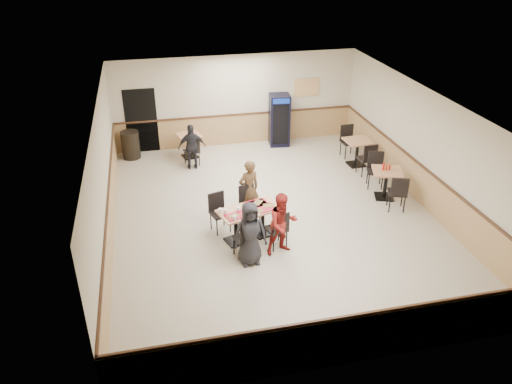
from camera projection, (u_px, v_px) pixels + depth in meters
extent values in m
plane|color=beige|center=(274.00, 216.00, 12.76)|extent=(10.00, 10.00, 0.00)
plane|color=silver|center=(276.00, 103.00, 11.35)|extent=(10.00, 10.00, 0.00)
plane|color=beige|center=(236.00, 101.00, 16.36)|extent=(8.00, 0.00, 8.00)
plane|color=beige|center=(356.00, 294.00, 7.75)|extent=(8.00, 0.00, 8.00)
plane|color=beige|center=(104.00, 179.00, 11.27)|extent=(0.00, 10.00, 10.00)
plane|color=beige|center=(425.00, 148.00, 12.84)|extent=(0.00, 10.00, 10.00)
cube|color=tan|center=(237.00, 129.00, 16.81)|extent=(7.98, 0.03, 1.00)
cube|color=tan|center=(418.00, 183.00, 13.30)|extent=(0.03, 9.98, 1.00)
cube|color=#472B19|center=(237.00, 115.00, 16.55)|extent=(7.98, 0.04, 0.06)
cube|color=black|center=(141.00, 121.00, 15.94)|extent=(1.00, 0.02, 2.10)
cube|color=orange|center=(307.00, 87.00, 16.65)|extent=(0.85, 0.02, 0.60)
cube|color=black|center=(236.00, 241.00, 11.73)|extent=(0.58, 0.58, 0.04)
cylinder|color=black|center=(236.00, 227.00, 11.56)|extent=(0.09, 0.09, 0.70)
cube|color=tan|center=(235.00, 214.00, 11.39)|extent=(0.90, 0.90, 0.04)
cube|color=black|center=(263.00, 232.00, 12.04)|extent=(0.58, 0.58, 0.04)
cylinder|color=black|center=(263.00, 219.00, 11.87)|extent=(0.09, 0.09, 0.70)
cube|color=tan|center=(263.00, 206.00, 11.70)|extent=(0.90, 0.90, 0.04)
imported|color=black|center=(250.00, 234.00, 10.67)|extent=(0.74, 0.50, 1.48)
imported|color=maroon|center=(283.00, 224.00, 11.03)|extent=(0.82, 0.69, 1.47)
imported|color=brown|center=(249.00, 189.00, 12.40)|extent=(0.65, 0.52, 1.55)
imported|color=black|center=(192.00, 147.00, 14.97)|extent=(0.83, 0.36, 1.40)
cube|color=#B60C23|center=(258.00, 203.00, 11.76)|extent=(0.54, 0.46, 0.02)
cube|color=#B60C23|center=(236.00, 216.00, 11.25)|extent=(0.54, 0.46, 0.02)
cube|color=#B60C23|center=(266.00, 208.00, 11.56)|extent=(0.54, 0.46, 0.02)
cube|color=#B60C23|center=(256.00, 203.00, 11.76)|extent=(0.54, 0.46, 0.02)
cylinder|color=silver|center=(234.00, 216.00, 11.23)|extent=(0.24, 0.24, 0.01)
cube|color=#B77747|center=(234.00, 216.00, 11.23)|extent=(0.32, 0.30, 0.02)
cylinder|color=silver|center=(258.00, 212.00, 11.42)|extent=(0.24, 0.24, 0.01)
cube|color=#B77747|center=(258.00, 211.00, 11.41)|extent=(0.31, 0.26, 0.02)
cylinder|color=silver|center=(249.00, 214.00, 11.34)|extent=(0.24, 0.24, 0.01)
cube|color=#B77747|center=(249.00, 213.00, 11.34)|extent=(0.27, 0.18, 0.02)
cylinder|color=silver|center=(258.00, 203.00, 11.78)|extent=(0.24, 0.24, 0.01)
cube|color=#B77747|center=(258.00, 203.00, 11.78)|extent=(0.30, 0.32, 0.02)
cylinder|color=silver|center=(269.00, 206.00, 11.65)|extent=(0.24, 0.24, 0.01)
cube|color=#B77747|center=(269.00, 206.00, 11.64)|extent=(0.29, 0.21, 0.02)
cylinder|color=white|center=(238.00, 209.00, 11.44)|extent=(0.08, 0.08, 0.10)
cylinder|color=white|center=(243.00, 216.00, 11.15)|extent=(0.08, 0.08, 0.10)
cylinder|color=white|center=(225.00, 211.00, 11.34)|extent=(0.08, 0.08, 0.10)
cylinder|color=white|center=(235.00, 218.00, 11.09)|extent=(0.08, 0.08, 0.10)
cylinder|color=white|center=(220.00, 211.00, 11.37)|extent=(0.08, 0.08, 0.10)
cylinder|color=silver|center=(250.00, 205.00, 11.57)|extent=(0.07, 0.07, 0.12)
cylinder|color=silver|center=(254.00, 206.00, 11.56)|extent=(0.07, 0.07, 0.12)
ellipsoid|color=silver|center=(251.00, 207.00, 11.50)|extent=(0.15, 0.15, 0.11)
cube|color=black|center=(384.00, 197.00, 13.63)|extent=(0.62, 0.62, 0.04)
cylinder|color=black|center=(386.00, 184.00, 13.45)|extent=(0.10, 0.10, 0.74)
cube|color=tan|center=(387.00, 171.00, 13.27)|extent=(0.96, 0.96, 0.04)
cube|color=black|center=(356.00, 164.00, 15.50)|extent=(0.52, 0.52, 0.04)
cylinder|color=black|center=(357.00, 153.00, 15.31)|extent=(0.10, 0.10, 0.74)
cube|color=tan|center=(358.00, 141.00, 15.13)|extent=(0.81, 0.81, 0.04)
cylinder|color=red|center=(384.00, 167.00, 13.24)|extent=(0.06, 0.06, 0.20)
cylinder|color=#D14B1B|center=(387.00, 167.00, 13.26)|extent=(0.06, 0.06, 0.17)
cylinder|color=red|center=(390.00, 167.00, 13.29)|extent=(0.05, 0.05, 0.14)
cube|color=black|center=(190.00, 156.00, 16.03)|extent=(0.55, 0.55, 0.04)
cylinder|color=black|center=(190.00, 146.00, 15.86)|extent=(0.09, 0.09, 0.69)
cube|color=tan|center=(189.00, 135.00, 15.70)|extent=(0.86, 0.86, 0.04)
cube|color=black|center=(279.00, 120.00, 16.58)|extent=(0.72, 0.71, 1.72)
cube|color=black|center=(281.00, 125.00, 16.32)|extent=(0.52, 0.08, 1.36)
cube|color=navy|center=(281.00, 101.00, 15.93)|extent=(0.54, 0.08, 0.16)
cylinder|color=black|center=(131.00, 145.00, 15.78)|extent=(0.56, 0.56, 0.88)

